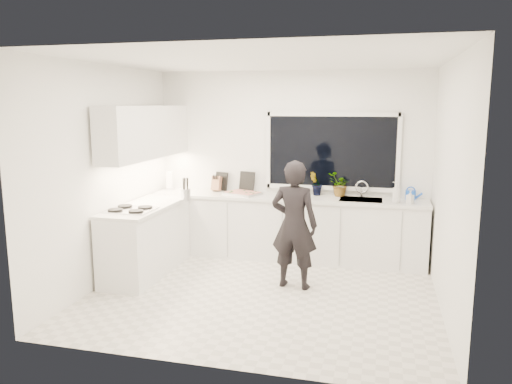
# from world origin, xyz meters

# --- Properties ---
(floor) EXTENTS (4.00, 3.50, 0.02)m
(floor) POSITION_xyz_m (0.00, 0.00, -0.01)
(floor) COLOR beige
(floor) RESTS_ON ground
(wall_back) EXTENTS (4.00, 0.02, 2.70)m
(wall_back) POSITION_xyz_m (0.00, 1.76, 1.35)
(wall_back) COLOR white
(wall_back) RESTS_ON ground
(wall_left) EXTENTS (0.02, 3.50, 2.70)m
(wall_left) POSITION_xyz_m (-2.01, 0.00, 1.35)
(wall_left) COLOR white
(wall_left) RESTS_ON ground
(wall_right) EXTENTS (0.02, 3.50, 2.70)m
(wall_right) POSITION_xyz_m (2.01, 0.00, 1.35)
(wall_right) COLOR white
(wall_right) RESTS_ON ground
(ceiling) EXTENTS (4.00, 3.50, 0.02)m
(ceiling) POSITION_xyz_m (0.00, 0.00, 2.71)
(ceiling) COLOR white
(ceiling) RESTS_ON wall_back
(window) EXTENTS (1.80, 0.02, 1.00)m
(window) POSITION_xyz_m (0.60, 1.73, 1.55)
(window) COLOR black
(window) RESTS_ON wall_back
(base_cabinets_back) EXTENTS (3.92, 0.58, 0.88)m
(base_cabinets_back) POSITION_xyz_m (0.00, 1.45, 0.44)
(base_cabinets_back) COLOR white
(base_cabinets_back) RESTS_ON floor
(base_cabinets_left) EXTENTS (0.58, 1.60, 0.88)m
(base_cabinets_left) POSITION_xyz_m (-1.67, 0.35, 0.44)
(base_cabinets_left) COLOR white
(base_cabinets_left) RESTS_ON floor
(countertop_back) EXTENTS (3.94, 0.62, 0.04)m
(countertop_back) POSITION_xyz_m (0.00, 1.44, 0.90)
(countertop_back) COLOR silver
(countertop_back) RESTS_ON base_cabinets_back
(countertop_left) EXTENTS (0.62, 1.60, 0.04)m
(countertop_left) POSITION_xyz_m (-1.67, 0.35, 0.90)
(countertop_left) COLOR silver
(countertop_left) RESTS_ON base_cabinets_left
(upper_cabinets) EXTENTS (0.34, 2.10, 0.70)m
(upper_cabinets) POSITION_xyz_m (-1.79, 0.70, 1.85)
(upper_cabinets) COLOR white
(upper_cabinets) RESTS_ON wall_left
(sink) EXTENTS (0.58, 0.42, 0.14)m
(sink) POSITION_xyz_m (1.05, 1.45, 0.87)
(sink) COLOR silver
(sink) RESTS_ON countertop_back
(faucet) EXTENTS (0.03, 0.03, 0.22)m
(faucet) POSITION_xyz_m (1.05, 1.65, 1.03)
(faucet) COLOR silver
(faucet) RESTS_ON countertop_back
(stovetop) EXTENTS (0.56, 0.48, 0.03)m
(stovetop) POSITION_xyz_m (-1.69, -0.00, 0.94)
(stovetop) COLOR black
(stovetop) RESTS_ON countertop_left
(person) EXTENTS (0.61, 0.43, 1.57)m
(person) POSITION_xyz_m (0.31, 0.31, 0.78)
(person) COLOR black
(person) RESTS_ON floor
(pizza_tray) EXTENTS (0.59, 0.52, 0.03)m
(pizza_tray) POSITION_xyz_m (-0.64, 1.42, 0.94)
(pizza_tray) COLOR #B1B1B5
(pizza_tray) RESTS_ON countertop_back
(pizza) EXTENTS (0.53, 0.46, 0.01)m
(pizza) POSITION_xyz_m (-0.64, 1.42, 0.95)
(pizza) COLOR red
(pizza) RESTS_ON pizza_tray
(watering_can) EXTENTS (0.17, 0.17, 0.13)m
(watering_can) POSITION_xyz_m (1.71, 1.61, 0.98)
(watering_can) COLOR blue
(watering_can) RESTS_ON countertop_back
(paper_towel_roll) EXTENTS (0.14, 0.14, 0.26)m
(paper_towel_roll) POSITION_xyz_m (-1.85, 1.55, 1.05)
(paper_towel_roll) COLOR white
(paper_towel_roll) RESTS_ON countertop_back
(knife_block) EXTENTS (0.14, 0.11, 0.22)m
(knife_block) POSITION_xyz_m (-1.10, 1.59, 1.03)
(knife_block) COLOR brown
(knife_block) RESTS_ON countertop_back
(utensil_crock) EXTENTS (0.16, 0.16, 0.16)m
(utensil_crock) POSITION_xyz_m (-1.28, 0.80, 1.00)
(utensil_crock) COLOR #B7B8BC
(utensil_crock) RESTS_ON countertop_left
(picture_frame_large) EXTENTS (0.21, 0.09, 0.28)m
(picture_frame_large) POSITION_xyz_m (-1.06, 1.69, 1.06)
(picture_frame_large) COLOR black
(picture_frame_large) RESTS_ON countertop_back
(picture_frame_small) EXTENTS (0.25, 0.09, 0.30)m
(picture_frame_small) POSITION_xyz_m (-0.65, 1.69, 1.07)
(picture_frame_small) COLOR black
(picture_frame_small) RESTS_ON countertop_back
(herb_plants) EXTENTS (0.90, 0.40, 0.34)m
(herb_plants) POSITION_xyz_m (0.58, 1.61, 1.09)
(herb_plants) COLOR #26662D
(herb_plants) RESTS_ON countertop_back
(soap_bottles) EXTENTS (0.30, 0.13, 0.28)m
(soap_bottles) POSITION_xyz_m (1.56, 1.30, 1.05)
(soap_bottles) COLOR #D8BF66
(soap_bottles) RESTS_ON countertop_back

